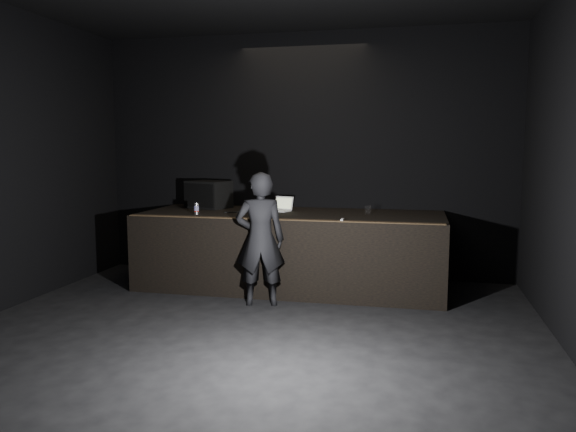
% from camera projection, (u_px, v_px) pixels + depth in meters
% --- Properties ---
extents(ground, '(7.00, 7.00, 0.00)m').
position_uv_depth(ground, '(224.00, 360.00, 4.96)').
color(ground, black).
rests_on(ground, ground).
extents(room_walls, '(6.10, 7.10, 3.52)m').
position_uv_depth(room_walls, '(221.00, 129.00, 4.72)').
color(room_walls, black).
rests_on(room_walls, ground).
extents(stage_riser, '(4.00, 1.50, 1.00)m').
position_uv_depth(stage_riser, '(291.00, 250.00, 7.54)').
color(stage_riser, black).
rests_on(stage_riser, ground).
extents(riser_lip, '(3.92, 0.10, 0.01)m').
position_uv_depth(riser_lip, '(279.00, 219.00, 6.79)').
color(riser_lip, brown).
rests_on(riser_lip, stage_riser).
extents(stage_monitor, '(0.69, 0.60, 0.39)m').
position_uv_depth(stage_monitor, '(208.00, 194.00, 8.09)').
color(stage_monitor, black).
rests_on(stage_monitor, stage_riser).
extents(cable, '(0.70, 0.47, 0.02)m').
position_uv_depth(cable, '(254.00, 211.00, 7.61)').
color(cable, black).
rests_on(cable, stage_riser).
extents(laptop, '(0.35, 0.33, 0.20)m').
position_uv_depth(laptop, '(281.00, 207.00, 7.72)').
color(laptop, silver).
rests_on(laptop, stage_riser).
extents(beer_can, '(0.06, 0.06, 0.15)m').
position_uv_depth(beer_can, '(196.00, 209.00, 7.32)').
color(beer_can, silver).
rests_on(beer_can, stage_riser).
extents(plastic_cup, '(0.08, 0.08, 0.10)m').
position_uv_depth(plastic_cup, '(368.00, 210.00, 7.39)').
color(plastic_cup, white).
rests_on(plastic_cup, stage_riser).
extents(wii_remote, '(0.03, 0.14, 0.03)m').
position_uv_depth(wii_remote, '(342.00, 220.00, 6.68)').
color(wii_remote, silver).
rests_on(wii_remote, stage_riser).
extents(person, '(0.66, 0.52, 1.59)m').
position_uv_depth(person, '(260.00, 239.00, 6.62)').
color(person, black).
rests_on(person, ground).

